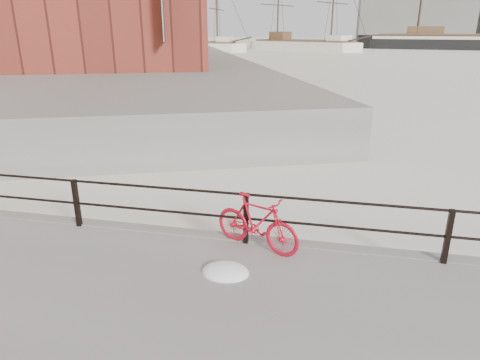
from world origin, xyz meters
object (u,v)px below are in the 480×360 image
at_px(workboat_near, 95,70).
at_px(bicycle, 257,223).
at_px(schooner_left, 192,52).
at_px(schooner_mid, 302,51).
at_px(workboat_far, 92,64).

bearing_deg(workboat_near, bicycle, -66.00).
xyz_separation_m(bicycle, schooner_left, (-24.97, 71.89, -0.87)).
bearing_deg(schooner_mid, workboat_near, -83.63).
distance_m(bicycle, workboat_near, 42.31).
bearing_deg(schooner_mid, workboat_far, -91.51).
height_order(bicycle, workboat_near, workboat_near).
relative_size(schooner_mid, workboat_near, 2.48).
relative_size(schooner_mid, schooner_left, 1.24).
height_order(schooner_left, workboat_far, schooner_left).
bearing_deg(bicycle, schooner_left, 131.57).
xyz_separation_m(schooner_mid, schooner_left, (-19.66, -9.36, 0.00)).
height_order(schooner_mid, schooner_left, schooner_mid).
height_order(schooner_mid, workboat_far, schooner_mid).
relative_size(schooner_left, workboat_far, 1.79).
relative_size(bicycle, schooner_left, 0.08).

